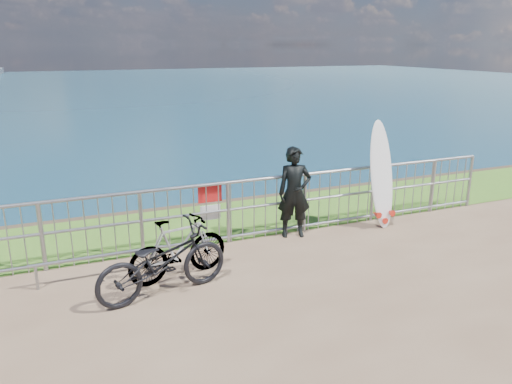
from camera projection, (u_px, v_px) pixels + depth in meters
name	position (u px, v px, depth m)	size (l,w,h in m)	color
grass_strip	(234.00, 219.00, 10.00)	(120.00, 120.00, 0.00)	#3C721F
railing	(255.00, 208.00, 8.87)	(10.06, 0.10, 1.13)	gray
surfer	(294.00, 192.00, 8.92)	(0.60, 0.40, 1.65)	black
surfboard	(382.00, 178.00, 9.42)	(0.59, 0.53, 2.04)	white
bicycle_near	(163.00, 262.00, 6.85)	(0.67, 1.91, 1.01)	black
bicycle_far	(178.00, 248.00, 7.38)	(0.45, 1.59, 0.95)	black
bike_rack	(98.00, 259.00, 7.36)	(1.91, 0.05, 0.40)	gray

